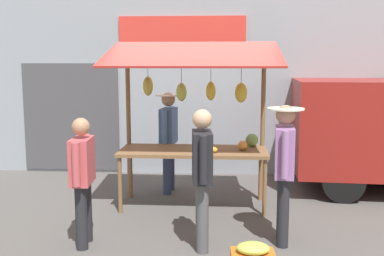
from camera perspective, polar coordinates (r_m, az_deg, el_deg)
ground_plane at (r=7.19m, az=0.16°, el=-9.55°), size 40.00×40.00×0.00m
street_backdrop at (r=9.06m, az=0.72°, el=5.09°), size 9.00×0.30×3.40m
market_stall at (r=6.91m, az=0.50°, el=2.74°), size 2.50×1.46×2.50m
vendor_with_sunhat at (r=7.73m, az=-2.90°, el=-0.68°), size 0.44×0.71×1.68m
shopper_in_striped_shirt at (r=5.66m, az=11.24°, el=-4.12°), size 0.44×0.71×1.69m
shopper_with_shopping_bag at (r=5.66m, az=-13.29°, el=-5.46°), size 0.25×0.67×1.54m
shopper_with_ponytail at (r=5.40m, az=1.25°, el=-5.05°), size 0.27×0.70×1.65m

